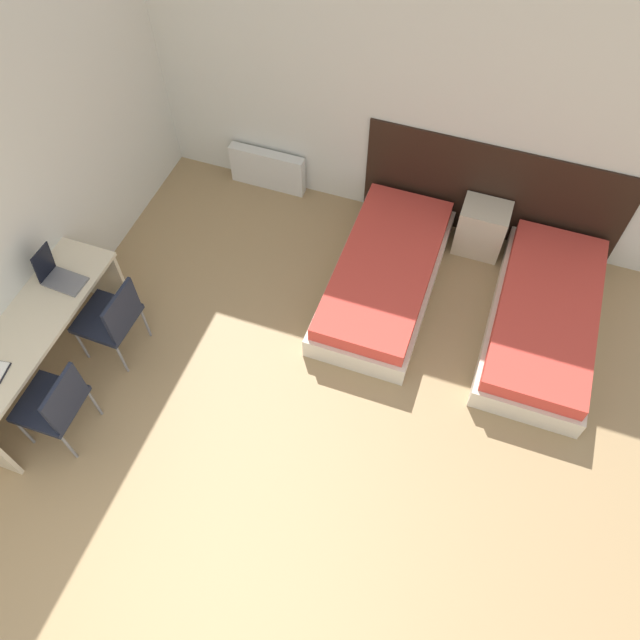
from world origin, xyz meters
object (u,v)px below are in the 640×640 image
object	(u,v)px
chair_near_notebook	(55,403)
laptop	(58,275)
bed_near_window	(384,275)
bed_near_door	(544,318)
nightstand	(481,228)
chair_near_laptop	(112,317)

from	to	relation	value
chair_near_notebook	laptop	distance (m)	1.07
bed_near_window	chair_near_notebook	distance (m)	3.11
bed_near_window	laptop	world-z (taller)	laptop
bed_near_door	laptop	bearing A→B (deg)	-160.55
bed_near_window	chair_near_notebook	size ratio (longest dim) A/B	2.31
nightstand	chair_near_laptop	xyz separation A→B (m)	(-2.78, -2.29, 0.22)
laptop	bed_near_door	bearing A→B (deg)	22.30
bed_near_door	chair_near_laptop	size ratio (longest dim) A/B	2.31
nightstand	laptop	distance (m)	3.96
laptop	bed_near_window	bearing A→B (deg)	32.51
bed_near_window	laptop	bearing A→B (deg)	-150.34
bed_near_window	chair_near_laptop	size ratio (longest dim) A/B	2.31
bed_near_door	nightstand	xyz separation A→B (m)	(-0.76, 0.82, 0.09)
nightstand	bed_near_window	bearing A→B (deg)	-132.58
chair_near_laptop	bed_near_window	bearing A→B (deg)	37.22
bed_near_window	bed_near_door	world-z (taller)	same
bed_near_window	nightstand	size ratio (longest dim) A/B	3.61
bed_near_door	chair_near_notebook	distance (m)	4.25
nightstand	chair_near_laptop	size ratio (longest dim) A/B	0.64
chair_near_notebook	laptop	bearing A→B (deg)	114.39
nightstand	chair_near_notebook	distance (m)	4.21
laptop	chair_near_notebook	bearing A→B (deg)	-61.44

